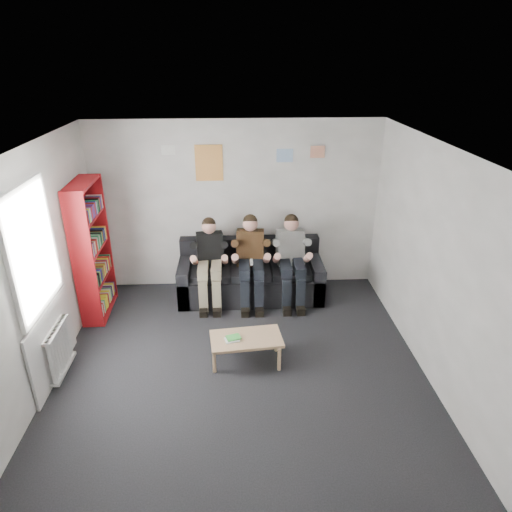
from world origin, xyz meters
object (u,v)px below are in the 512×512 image
at_px(bookshelf, 92,250).
at_px(coffee_table, 246,340).
at_px(sofa, 250,277).
at_px(person_right, 292,261).
at_px(person_middle, 251,261).
at_px(person_left, 210,263).

distance_m(bookshelf, coffee_table, 2.63).
bearing_deg(sofa, person_right, -18.09).
bearing_deg(person_middle, person_left, -175.20).
bearing_deg(bookshelf, person_middle, 3.66).
bearing_deg(sofa, person_middle, -90.00).
relative_size(sofa, person_right, 1.65).
xyz_separation_m(bookshelf, person_middle, (2.28, 0.21, -0.32)).
height_order(bookshelf, person_left, bookshelf).
bearing_deg(person_left, bookshelf, -179.98).
distance_m(person_middle, person_right, 0.62).
bearing_deg(coffee_table, person_middle, 85.45).
bearing_deg(bookshelf, coffee_table, -33.41).
height_order(person_left, person_right, person_right).
bearing_deg(person_middle, coffee_table, -89.52).
height_order(sofa, coffee_table, sofa).
distance_m(sofa, bookshelf, 2.41).
bearing_deg(sofa, coffee_table, -94.02).
height_order(sofa, person_left, person_left).
distance_m(bookshelf, person_left, 1.70).
relative_size(bookshelf, person_left, 1.51).
relative_size(coffee_table, person_right, 0.65).
height_order(sofa, bookshelf, bookshelf).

